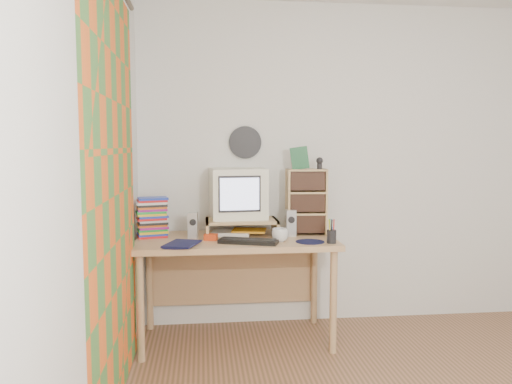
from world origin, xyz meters
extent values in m
plane|color=white|center=(0.00, 1.75, 1.25)|extent=(3.50, 0.00, 3.50)
plane|color=white|center=(-1.75, 0.00, 1.25)|extent=(0.00, 3.50, 3.50)
plane|color=orange|center=(-1.71, 0.48, 1.15)|extent=(0.00, 2.20, 2.20)
cylinder|color=black|center=(-0.93, 1.73, 1.43)|extent=(0.25, 0.02, 0.25)
cube|color=tan|center=(-1.03, 1.38, 0.73)|extent=(1.40, 0.70, 0.04)
cube|color=tan|center=(-1.03, 1.71, 0.38)|extent=(1.33, 0.02, 0.41)
cylinder|color=tan|center=(-1.67, 1.09, 0.35)|extent=(0.05, 0.05, 0.71)
cylinder|color=tan|center=(-0.39, 1.09, 0.35)|extent=(0.05, 0.05, 0.71)
cylinder|color=tan|center=(-1.67, 1.67, 0.35)|extent=(0.05, 0.05, 0.71)
cylinder|color=tan|center=(-0.39, 1.67, 0.35)|extent=(0.05, 0.05, 0.71)
cube|color=tan|center=(-1.23, 1.48, 0.81)|extent=(0.02, 0.30, 0.12)
cube|color=tan|center=(-0.73, 1.48, 0.81)|extent=(0.02, 0.30, 0.12)
cube|color=tan|center=(-0.98, 1.48, 0.86)|extent=(0.52, 0.30, 0.02)
cube|color=white|center=(-1.00, 1.53, 1.05)|extent=(0.42, 0.42, 0.37)
cube|color=#B3B4B8|center=(-1.33, 1.42, 0.84)|extent=(0.08, 0.08, 0.18)
cube|color=#B3B4B8|center=(-0.63, 1.42, 0.85)|extent=(0.08, 0.08, 0.19)
cube|color=black|center=(-0.96, 1.19, 0.76)|extent=(0.42, 0.25, 0.03)
cube|color=tan|center=(-0.50, 1.48, 0.99)|extent=(0.30, 0.17, 0.48)
imported|color=silver|center=(-0.74, 1.22, 0.80)|extent=(0.14, 0.14, 0.09)
imported|color=#10123A|center=(-1.49, 1.18, 0.77)|extent=(0.28, 0.24, 0.05)
cylinder|color=black|center=(-0.53, 1.18, 0.75)|extent=(0.23, 0.23, 0.00)
cube|color=red|center=(-1.21, 1.32, 0.77)|extent=(0.10, 0.08, 0.04)
cube|color=#164F29|center=(-0.56, 1.46, 1.32)|extent=(0.13, 0.04, 0.16)
camera|label=1|loc=(-1.26, -2.11, 1.41)|focal=35.00mm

